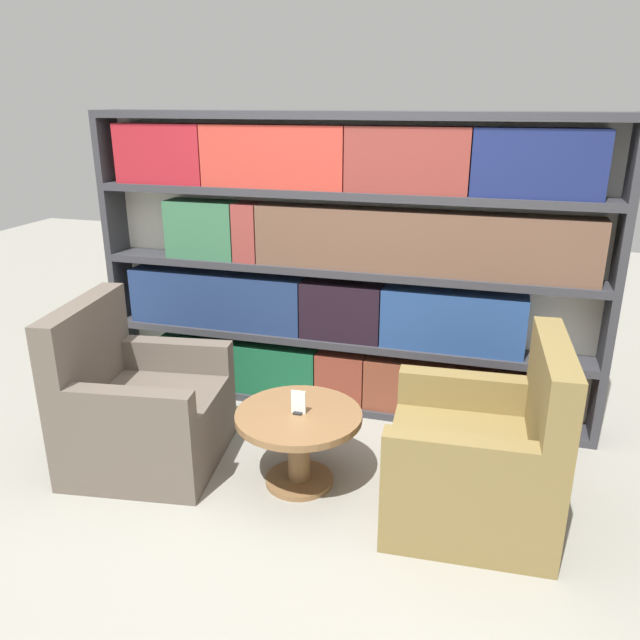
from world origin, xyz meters
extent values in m
plane|color=gray|center=(0.00, 0.00, 0.00)|extent=(14.00, 14.00, 0.00)
cube|color=silver|center=(0.00, 1.38, 1.00)|extent=(3.40, 0.05, 2.00)
cube|color=#333338|center=(-1.68, 1.25, 1.00)|extent=(0.05, 0.30, 2.00)
cube|color=#333338|center=(1.68, 1.25, 1.00)|extent=(0.05, 0.30, 2.00)
cube|color=#333338|center=(0.00, 1.25, 0.03)|extent=(3.30, 0.30, 0.05)
cube|color=#333338|center=(0.00, 1.25, 0.50)|extent=(3.30, 0.30, 0.05)
cube|color=#333338|center=(0.00, 1.25, 1.00)|extent=(3.30, 0.30, 0.05)
cube|color=#333338|center=(0.00, 1.25, 1.50)|extent=(3.30, 0.30, 0.05)
cube|color=#333338|center=(0.00, 1.25, 1.98)|extent=(3.30, 0.30, 0.05)
cube|color=#175835|center=(-0.76, 1.23, 0.23)|extent=(1.20, 0.20, 0.36)
cube|color=brown|center=(0.02, 1.23, 0.23)|extent=(0.34, 0.20, 0.36)
cube|color=brown|center=(0.86, 1.23, 0.23)|extent=(1.32, 0.20, 0.36)
cube|color=navy|center=(-0.91, 1.23, 0.72)|extent=(1.29, 0.20, 0.39)
cube|color=black|center=(0.01, 1.23, 0.72)|extent=(0.55, 0.20, 0.39)
cube|color=navy|center=(0.75, 1.23, 0.72)|extent=(0.91, 0.20, 0.39)
cube|color=#346846|center=(-0.98, 1.23, 1.22)|extent=(0.50, 0.20, 0.39)
cube|color=brown|center=(-0.64, 1.23, 1.22)|extent=(0.16, 0.20, 0.39)
cube|color=brown|center=(0.52, 1.23, 1.22)|extent=(2.15, 0.20, 0.39)
cube|color=maroon|center=(-1.25, 1.23, 1.72)|extent=(0.63, 0.20, 0.39)
cube|color=#B7372B|center=(-0.45, 1.23, 1.72)|extent=(0.95, 0.20, 0.39)
cube|color=maroon|center=(0.41, 1.23, 1.72)|extent=(0.75, 0.20, 0.39)
cube|color=navy|center=(1.17, 1.23, 1.72)|extent=(0.74, 0.20, 0.39)
cube|color=brown|center=(-0.91, 0.24, 0.22)|extent=(0.94, 0.94, 0.44)
cube|color=brown|center=(-1.25, 0.19, 0.71)|extent=(0.25, 0.85, 0.54)
cube|color=brown|center=(-0.79, -0.10, 0.54)|extent=(0.70, 0.21, 0.19)
cube|color=brown|center=(-0.89, 0.60, 0.54)|extent=(0.70, 0.21, 0.19)
cube|color=olive|center=(0.95, 0.24, 0.22)|extent=(0.87, 0.88, 0.44)
cube|color=olive|center=(1.30, 0.26, 0.71)|extent=(0.18, 0.84, 0.54)
cube|color=olive|center=(0.87, 0.59, 0.54)|extent=(0.69, 0.16, 0.19)
cube|color=olive|center=(0.90, -0.12, 0.54)|extent=(0.69, 0.16, 0.19)
cylinder|color=brown|center=(0.02, 0.26, 0.20)|extent=(0.13, 0.13, 0.40)
cylinder|color=brown|center=(0.02, 0.26, 0.01)|extent=(0.39, 0.39, 0.03)
cylinder|color=brown|center=(0.02, 0.26, 0.42)|extent=(0.70, 0.70, 0.04)
cube|color=black|center=(0.02, 0.26, 0.45)|extent=(0.05, 0.06, 0.01)
cube|color=white|center=(0.02, 0.26, 0.51)|extent=(0.08, 0.01, 0.13)
camera|label=1|loc=(0.98, -2.64, 2.07)|focal=35.00mm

